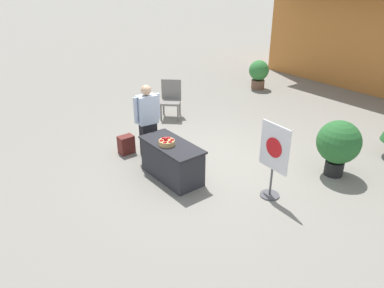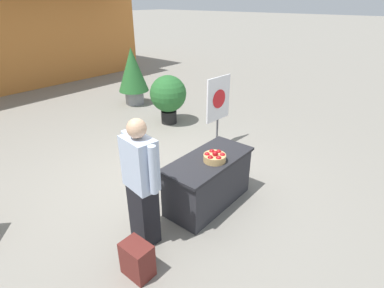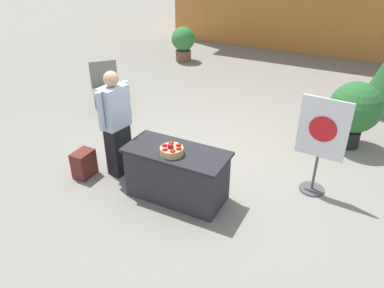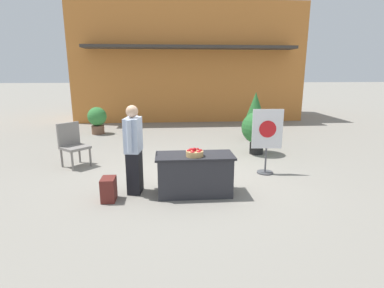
{
  "view_description": "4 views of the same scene",
  "coord_description": "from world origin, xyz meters",
  "px_view_note": "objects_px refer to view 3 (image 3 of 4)",
  "views": [
    {
      "loc": [
        5.51,
        -4.73,
        3.93
      ],
      "look_at": [
        0.37,
        -0.67,
        0.77
      ],
      "focal_mm": 35.0,
      "sensor_mm": 36.0,
      "label": 1
    },
    {
      "loc": [
        -2.91,
        -3.13,
        2.8
      ],
      "look_at": [
        0.65,
        -0.18,
        0.53
      ],
      "focal_mm": 28.0,
      "sensor_mm": 36.0,
      "label": 2
    },
    {
      "loc": [
        2.25,
        -4.71,
        3.3
      ],
      "look_at": [
        0.05,
        -0.42,
        0.58
      ],
      "focal_mm": 35.0,
      "sensor_mm": 36.0,
      "label": 3
    },
    {
      "loc": [
        -0.38,
        -6.19,
        2.23
      ],
      "look_at": [
        0.04,
        -0.96,
        0.96
      ],
      "focal_mm": 28.0,
      "sensor_mm": 36.0,
      "label": 4
    }
  ],
  "objects_px": {
    "patio_chair": "(106,85)",
    "potted_plant_near_left": "(355,109)",
    "display_table": "(177,174)",
    "backpack": "(84,164)",
    "potted_plant_near_right": "(183,42)",
    "person_visitor": "(116,124)",
    "poster_board": "(321,141)",
    "apple_basket": "(172,150)"
  },
  "relations": [
    {
      "from": "patio_chair",
      "to": "potted_plant_near_left",
      "type": "height_order",
      "value": "potted_plant_near_left"
    },
    {
      "from": "display_table",
      "to": "backpack",
      "type": "xyz_separation_m",
      "value": [
        -1.54,
        -0.19,
        -0.17
      ]
    },
    {
      "from": "patio_chair",
      "to": "potted_plant_near_left",
      "type": "relative_size",
      "value": 0.89
    },
    {
      "from": "display_table",
      "to": "potted_plant_near_left",
      "type": "xyz_separation_m",
      "value": [
        1.97,
        2.68,
        0.32
      ]
    },
    {
      "from": "display_table",
      "to": "potted_plant_near_right",
      "type": "distance_m",
      "value": 6.61
    },
    {
      "from": "potted_plant_near_right",
      "to": "person_visitor",
      "type": "bearing_deg",
      "value": -71.16
    },
    {
      "from": "patio_chair",
      "to": "potted_plant_near_right",
      "type": "height_order",
      "value": "patio_chair"
    },
    {
      "from": "poster_board",
      "to": "potted_plant_near_right",
      "type": "xyz_separation_m",
      "value": [
        -4.75,
        4.82,
        -0.25
      ]
    },
    {
      "from": "display_table",
      "to": "backpack",
      "type": "height_order",
      "value": "display_table"
    },
    {
      "from": "person_visitor",
      "to": "backpack",
      "type": "distance_m",
      "value": 0.84
    },
    {
      "from": "apple_basket",
      "to": "person_visitor",
      "type": "xyz_separation_m",
      "value": [
        -1.1,
        0.26,
        0.02
      ]
    },
    {
      "from": "display_table",
      "to": "apple_basket",
      "type": "xyz_separation_m",
      "value": [
        -0.01,
        -0.11,
        0.44
      ]
    },
    {
      "from": "display_table",
      "to": "person_visitor",
      "type": "bearing_deg",
      "value": 171.98
    },
    {
      "from": "apple_basket",
      "to": "display_table",
      "type": "bearing_deg",
      "value": 84.66
    },
    {
      "from": "person_visitor",
      "to": "potted_plant_near_right",
      "type": "height_order",
      "value": "person_visitor"
    },
    {
      "from": "person_visitor",
      "to": "poster_board",
      "type": "distance_m",
      "value": 2.94
    },
    {
      "from": "patio_chair",
      "to": "potted_plant_near_left",
      "type": "xyz_separation_m",
      "value": [
        4.75,
        0.73,
        0.12
      ]
    },
    {
      "from": "potted_plant_near_right",
      "to": "poster_board",
      "type": "bearing_deg",
      "value": -45.44
    },
    {
      "from": "display_table",
      "to": "potted_plant_near_right",
      "type": "height_order",
      "value": "potted_plant_near_right"
    },
    {
      "from": "backpack",
      "to": "patio_chair",
      "type": "xyz_separation_m",
      "value": [
        -1.23,
        2.14,
        0.37
      ]
    },
    {
      "from": "poster_board",
      "to": "patio_chair",
      "type": "xyz_separation_m",
      "value": [
        -4.47,
        0.92,
        -0.24
      ]
    },
    {
      "from": "display_table",
      "to": "apple_basket",
      "type": "distance_m",
      "value": 0.45
    },
    {
      "from": "backpack",
      "to": "potted_plant_near_left",
      "type": "xyz_separation_m",
      "value": [
        3.52,
        2.87,
        0.49
      ]
    },
    {
      "from": "apple_basket",
      "to": "backpack",
      "type": "xyz_separation_m",
      "value": [
        -1.53,
        -0.08,
        -0.61
      ]
    },
    {
      "from": "apple_basket",
      "to": "potted_plant_near_right",
      "type": "xyz_separation_m",
      "value": [
        -3.05,
        5.96,
        -0.25
      ]
    },
    {
      "from": "poster_board",
      "to": "patio_chair",
      "type": "relative_size",
      "value": 1.38
    },
    {
      "from": "poster_board",
      "to": "person_visitor",
      "type": "bearing_deg",
      "value": -68.39
    },
    {
      "from": "potted_plant_near_left",
      "to": "person_visitor",
      "type": "bearing_deg",
      "value": -140.73
    },
    {
      "from": "patio_chair",
      "to": "person_visitor",
      "type": "bearing_deg",
      "value": -4.17
    },
    {
      "from": "poster_board",
      "to": "potted_plant_near_right",
      "type": "relative_size",
      "value": 1.46
    },
    {
      "from": "apple_basket",
      "to": "poster_board",
      "type": "xyz_separation_m",
      "value": [
        1.7,
        1.14,
        -0.0
      ]
    },
    {
      "from": "potted_plant_near_left",
      "to": "backpack",
      "type": "bearing_deg",
      "value": -140.8
    },
    {
      "from": "potted_plant_near_right",
      "to": "display_table",
      "type": "bearing_deg",
      "value": -62.43
    },
    {
      "from": "apple_basket",
      "to": "potted_plant_near_left",
      "type": "distance_m",
      "value": 3.42
    },
    {
      "from": "display_table",
      "to": "potted_plant_near_left",
      "type": "relative_size",
      "value": 1.21
    },
    {
      "from": "apple_basket",
      "to": "person_visitor",
      "type": "relative_size",
      "value": 0.19
    },
    {
      "from": "person_visitor",
      "to": "apple_basket",
      "type": "bearing_deg",
      "value": -5.36
    },
    {
      "from": "poster_board",
      "to": "potted_plant_near_left",
      "type": "relative_size",
      "value": 1.23
    },
    {
      "from": "apple_basket",
      "to": "poster_board",
      "type": "distance_m",
      "value": 2.05
    },
    {
      "from": "apple_basket",
      "to": "poster_board",
      "type": "bearing_deg",
      "value": 33.85
    },
    {
      "from": "backpack",
      "to": "potted_plant_near_right",
      "type": "relative_size",
      "value": 0.42
    },
    {
      "from": "person_visitor",
      "to": "patio_chair",
      "type": "relative_size",
      "value": 1.58
    }
  ]
}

